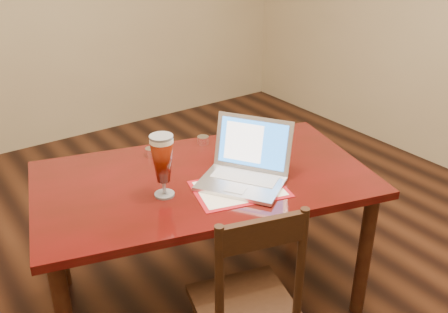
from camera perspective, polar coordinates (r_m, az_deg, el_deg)
ground at (r=2.69m, az=0.75°, el=-15.88°), size 5.00×5.00×0.00m
dining_table at (r=2.33m, az=-2.26°, el=-3.91°), size 1.69×1.23×0.99m
dining_chair at (r=2.03m, az=2.69°, el=-16.65°), size 0.47×0.45×0.90m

